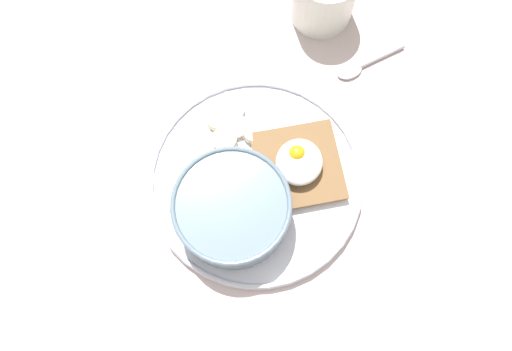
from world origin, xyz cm
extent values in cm
cube|color=beige|center=(0.00, 0.00, 1.00)|extent=(120.00, 120.00, 2.00)
cylinder|color=white|center=(0.00, 0.00, 2.50)|extent=(27.15, 27.15, 1.00)
torus|color=white|center=(0.00, 0.00, 3.30)|extent=(26.95, 26.95, 0.60)
cylinder|color=slate|center=(-4.99, 1.48, 5.77)|extent=(13.69, 13.69, 5.54)
torus|color=slate|center=(-4.99, 1.48, 8.54)|extent=(13.89, 13.89, 0.60)
cylinder|color=beige|center=(-4.99, 1.48, 5.40)|extent=(12.29, 12.29, 4.40)
ellipsoid|color=beige|center=(-4.99, 1.48, 7.40)|extent=(11.67, 11.67, 1.20)
ellipsoid|color=tan|center=(-3.46, 0.15, 7.70)|extent=(1.49, 1.02, 0.61)
ellipsoid|color=#9A7040|center=(-5.53, 1.03, 7.72)|extent=(1.62, 1.79, 0.65)
ellipsoid|color=#9B674D|center=(-6.50, 1.72, 7.74)|extent=(1.63, 1.08, 0.68)
ellipsoid|color=olive|center=(-7.70, 2.15, 7.70)|extent=(1.49, 1.02, 0.61)
ellipsoid|color=beige|center=(-7.79, 2.85, 7.68)|extent=(1.00, 1.41, 0.57)
cube|color=brown|center=(2.97, -4.62, 4.14)|extent=(14.23, 14.23, 0.30)
cube|color=#A4774B|center=(2.97, -4.62, 3.62)|extent=(13.95, 13.95, 1.24)
ellipsoid|color=white|center=(2.97, -4.62, 5.49)|extent=(6.02, 5.75, 2.50)
sphere|color=#F6A215|center=(3.69, -4.09, 6.18)|extent=(2.16, 2.16, 2.16)
cylinder|color=beige|center=(6.21, 7.02, 3.56)|extent=(3.57, 3.52, 1.24)
cylinder|color=#BBB48A|center=(6.21, 7.02, 4.06)|extent=(0.64, 0.63, 0.16)
cylinder|color=#FCE5BC|center=(5.85, 2.03, 3.67)|extent=(3.83, 3.89, 1.49)
cylinder|color=#C4B393|center=(5.85, 2.03, 4.27)|extent=(0.69, 0.69, 0.18)
cylinder|color=#F0E2C9|center=(8.19, 5.35, 3.61)|extent=(3.65, 3.71, 1.42)
cylinder|color=#BBB19C|center=(8.19, 5.35, 4.11)|extent=(0.65, 0.66, 0.20)
cylinder|color=beige|center=(3.64, 5.23, 3.79)|extent=(4.53, 4.49, 1.76)
cylinder|color=#BDAD90|center=(3.64, 5.23, 4.47)|extent=(0.80, 0.80, 0.19)
cylinder|color=#F5E5C0|center=(5.98, 4.38, 3.45)|extent=(4.24, 4.24, 0.91)
cylinder|color=#BFB296|center=(5.98, 4.38, 3.90)|extent=(0.76, 0.76, 0.12)
cylinder|color=silver|center=(21.36, -11.01, 2.40)|extent=(6.40, 6.77, 0.80)
ellipsoid|color=silver|center=(18.45, -7.90, 2.40)|extent=(4.21, 4.27, 0.70)
camera|label=1|loc=(-15.90, -4.60, 63.55)|focal=35.00mm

